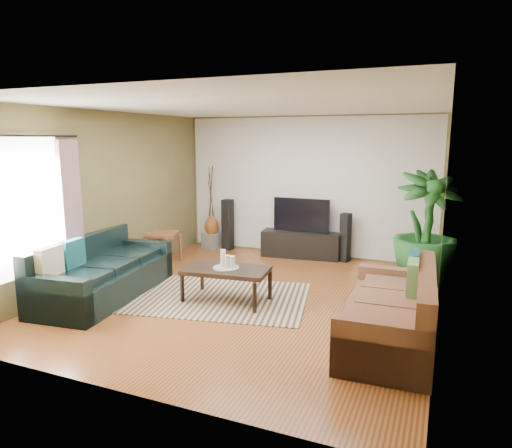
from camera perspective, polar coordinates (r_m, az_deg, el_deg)
The scene contains 27 objects.
floor at distance 6.69m, azimuth -0.67°, elevation -9.17°, with size 5.50×5.50×0.00m, color brown.
ceiling at distance 6.31m, azimuth -0.72°, elevation 14.58°, with size 5.50×5.50×0.00m, color white.
wall_back at distance 8.93m, azimuth 6.34°, elevation 4.68°, with size 5.00×5.00×0.00m, color olive.
wall_front at distance 4.03m, azimuth -16.42°, elevation -2.96°, with size 5.00×5.00×0.00m, color olive.
wall_left at distance 7.69m, azimuth -18.08°, elevation 3.27°, with size 5.50×5.50×0.00m, color olive.
wall_right at distance 5.85m, azimuth 22.41°, elevation 0.81°, with size 5.50×5.50×0.00m, color olive.
backwall_panel at distance 8.92m, azimuth 6.33°, elevation 4.68°, with size 4.90×4.90×0.00m, color white.
window_pane at distance 6.56m, azimuth -27.08°, elevation 1.87°, with size 1.80×1.80×0.00m, color white.
curtain_far at distance 7.06m, azimuth -22.03°, elevation 0.75°, with size 0.08×0.35×2.20m, color gray.
curtain_rod at distance 6.46m, azimuth -27.47°, elevation 9.76°, with size 0.03×0.03×1.90m, color black.
sofa_left at distance 6.98m, azimuth -18.36°, elevation -5.22°, with size 2.30×0.99×0.85m, color black.
sofa_right at distance 5.40m, azimuth 16.32°, elevation -9.73°, with size 2.06×0.93×0.85m, color brown.
area_rug at distance 6.70m, azimuth -4.58°, elevation -9.12°, with size 2.49×1.76×0.01m, color tan.
coffee_table at distance 6.49m, azimuth -3.72°, elevation -7.57°, with size 1.18×0.64×0.48m, color black.
candle_tray at distance 6.41m, azimuth -3.75°, elevation -5.46°, with size 0.36×0.36×0.02m, color gray.
candle_tall at distance 6.43m, azimuth -4.13°, elevation -4.25°, with size 0.08×0.08×0.24m, color beige.
candle_mid at distance 6.34m, azimuth -3.60°, elevation -4.73°, with size 0.08×0.08×0.18m, color beige.
candle_short at distance 6.41m, azimuth -2.96°, elevation -4.68°, with size 0.08×0.08×0.15m, color silver.
tv_stand at distance 8.88m, azimuth 5.63°, elevation -2.54°, with size 1.50×0.45×0.50m, color black.
television at distance 8.77m, azimuth 5.69°, elevation 1.12°, with size 1.10×0.06×0.65m, color black.
speaker_left at distance 9.39m, azimuth -3.56°, elevation -0.09°, with size 0.19×0.21×1.04m, color black.
speaker_right at distance 8.63m, azimuth 11.09°, elevation -1.67°, with size 0.16×0.18×0.91m, color black.
potted_plant at distance 7.62m, azimuth 20.43°, elevation -0.44°, with size 1.00×1.00×1.78m, color #194B1B.
plant_pot at distance 7.79m, azimuth 20.07°, elevation -5.96°, with size 0.33×0.33×0.26m, color black.
pedestal at distance 9.64m, azimuth -5.55°, elevation -2.05°, with size 0.31×0.31×0.31m, color gray.
vase at distance 9.58m, azimuth -5.58°, elevation -0.30°, with size 0.29×0.29×0.40m, color #9A4F1C.
side_table at distance 8.61m, azimuth -11.51°, elevation -2.89°, with size 0.53×0.53×0.57m, color brown.
Camera 1 is at (2.50, -5.78, 2.27)m, focal length 32.00 mm.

